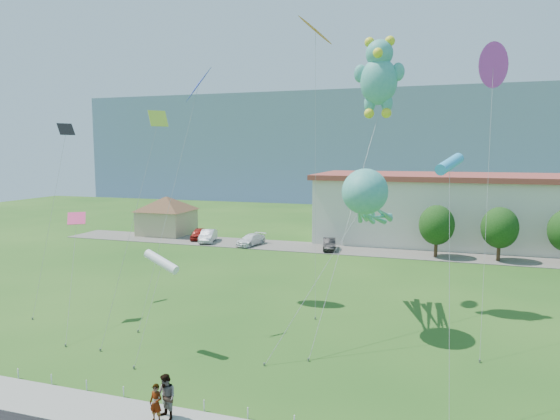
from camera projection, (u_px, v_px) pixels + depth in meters
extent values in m
plane|color=#1C4A15|center=(197.00, 393.00, 22.75)|extent=(160.00, 160.00, 0.00)
cube|color=#59544C|center=(342.00, 249.00, 55.82)|extent=(70.00, 6.00, 0.06)
cube|color=gray|center=(402.00, 145.00, 134.65)|extent=(160.00, 50.00, 25.00)
cube|color=tan|center=(167.00, 222.00, 65.79)|extent=(6.00, 6.00, 3.20)
pyramid|color=brown|center=(166.00, 204.00, 65.49)|extent=(9.20, 9.20, 1.80)
cylinder|color=white|center=(18.00, 373.00, 24.24)|extent=(0.05, 0.05, 0.50)
cylinder|color=white|center=(51.00, 379.00, 23.63)|extent=(0.05, 0.05, 0.50)
cylinder|color=white|center=(87.00, 385.00, 23.02)|extent=(0.05, 0.05, 0.50)
cylinder|color=white|center=(124.00, 392.00, 22.41)|extent=(0.05, 0.05, 0.50)
cylinder|color=white|center=(163.00, 398.00, 21.79)|extent=(0.05, 0.05, 0.50)
cylinder|color=white|center=(204.00, 406.00, 21.18)|extent=(0.05, 0.05, 0.50)
cylinder|color=white|center=(248.00, 413.00, 20.57)|extent=(0.05, 0.05, 0.50)
cylinder|color=#3F2B19|center=(436.00, 247.00, 51.69)|extent=(0.36, 0.36, 2.20)
ellipsoid|color=#14380F|center=(437.00, 225.00, 51.42)|extent=(3.60, 3.60, 4.14)
cylinder|color=#3F2B19|center=(499.00, 250.00, 49.86)|extent=(0.36, 0.36, 2.20)
ellipsoid|color=#14380F|center=(500.00, 228.00, 49.59)|extent=(3.60, 3.60, 4.14)
imported|color=gray|center=(156.00, 403.00, 20.14)|extent=(0.60, 0.42, 1.57)
imported|color=gray|center=(166.00, 397.00, 20.29)|extent=(1.13, 1.03, 1.89)
imported|color=maroon|center=(199.00, 234.00, 61.93)|extent=(2.58, 4.29, 1.37)
imported|color=silver|center=(208.00, 236.00, 60.15)|extent=(2.58, 4.65, 1.45)
imported|color=white|center=(251.00, 240.00, 58.08)|extent=(2.78, 4.68, 1.27)
imported|color=black|center=(329.00, 244.00, 55.29)|extent=(2.21, 4.12, 1.29)
ellipsoid|color=teal|center=(365.00, 192.00, 29.64)|extent=(2.74, 3.56, 2.74)
sphere|color=white|center=(354.00, 188.00, 28.73)|extent=(0.43, 0.43, 0.43)
sphere|color=white|center=(371.00, 188.00, 28.43)|extent=(0.43, 0.43, 0.43)
cylinder|color=slate|center=(264.00, 364.00, 25.66)|extent=(0.10, 0.10, 0.16)
cylinder|color=gray|center=(316.00, 280.00, 27.22)|extent=(4.08, 5.61, 7.66)
ellipsoid|color=teal|center=(379.00, 82.00, 34.07)|extent=(2.54, 2.16, 3.18)
sphere|color=teal|center=(379.00, 54.00, 33.85)|extent=(1.86, 1.86, 1.86)
sphere|color=yellow|center=(370.00, 42.00, 33.96)|extent=(0.68, 0.68, 0.68)
sphere|color=yellow|center=(390.00, 41.00, 33.54)|extent=(0.68, 0.68, 0.68)
sphere|color=yellow|center=(378.00, 53.00, 33.12)|extent=(0.68, 0.68, 0.68)
ellipsoid|color=teal|center=(360.00, 74.00, 34.38)|extent=(0.88, 0.63, 1.23)
ellipsoid|color=teal|center=(398.00, 72.00, 33.61)|extent=(0.88, 0.63, 1.23)
ellipsoid|color=teal|center=(370.00, 104.00, 34.42)|extent=(0.78, 0.68, 1.27)
ellipsoid|color=teal|center=(387.00, 103.00, 34.06)|extent=(0.78, 0.68, 1.27)
sphere|color=yellow|center=(369.00, 113.00, 34.31)|extent=(0.68, 0.68, 0.68)
sphere|color=yellow|center=(386.00, 113.00, 33.96)|extent=(0.68, 0.68, 0.68)
cylinder|color=slate|center=(308.00, 360.00, 26.23)|extent=(0.10, 0.10, 0.16)
cylinder|color=gray|center=(348.00, 221.00, 30.28)|extent=(2.04, 10.93, 13.22)
cylinder|color=#32A9E4|center=(450.00, 164.00, 22.05)|extent=(0.50, 2.25, 0.87)
cylinder|color=gray|center=(449.00, 292.00, 20.62)|extent=(0.35, 4.26, 10.09)
cone|color=#2634D9|center=(198.00, 84.00, 36.28)|extent=(1.80, 1.33, 1.33)
cylinder|color=slate|center=(138.00, 331.00, 30.36)|extent=(0.10, 0.10, 0.16)
cylinder|color=gray|center=(171.00, 198.00, 33.33)|extent=(0.18, 8.31, 15.47)
cube|color=black|center=(66.00, 129.00, 37.03)|extent=(1.29, 1.29, 0.86)
cylinder|color=slate|center=(32.00, 318.00, 32.68)|extent=(0.10, 0.10, 0.16)
cylinder|color=gray|center=(50.00, 219.00, 34.86)|extent=(1.52, 5.72, 12.26)
cube|color=#EF3572|center=(77.00, 218.00, 32.70)|extent=(1.29, 1.29, 0.86)
cylinder|color=slate|center=(65.00, 345.00, 28.16)|extent=(0.10, 0.10, 0.16)
cylinder|color=gray|center=(71.00, 278.00, 30.44)|extent=(2.84, 4.74, 6.27)
cone|color=orange|center=(315.00, 30.00, 36.36)|extent=(1.80, 1.33, 1.33)
cylinder|color=slate|center=(315.00, 318.00, 32.71)|extent=(0.10, 0.10, 0.16)
cylinder|color=gray|center=(315.00, 167.00, 34.54)|extent=(1.62, 5.85, 19.44)
cone|color=#D437DF|center=(493.00, 65.00, 32.18)|extent=(1.80, 1.33, 1.33)
cylinder|color=slate|center=(480.00, 361.00, 26.05)|extent=(0.10, 0.10, 0.16)
cylinder|color=gray|center=(487.00, 199.00, 29.12)|extent=(0.71, 8.79, 16.16)
cube|color=#AAD231|center=(158.00, 118.00, 30.27)|extent=(1.29, 1.29, 0.86)
cylinder|color=slate|center=(100.00, 350.00, 27.53)|extent=(0.10, 0.10, 0.16)
cylinder|color=gray|center=(131.00, 230.00, 28.90)|extent=(1.11, 4.89, 12.61)
cylinder|color=white|center=(161.00, 262.00, 27.15)|extent=(0.50, 2.25, 0.87)
cylinder|color=slate|center=(134.00, 367.00, 25.29)|extent=(0.10, 0.10, 0.16)
cylinder|color=gray|center=(148.00, 314.00, 26.23)|extent=(0.18, 2.66, 4.65)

